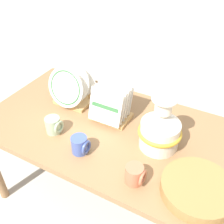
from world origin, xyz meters
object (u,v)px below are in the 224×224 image
at_px(ceramic_vase, 160,128).
at_px(wicker_charger_stack, 198,189).
at_px(mug_sage_glaze, 54,125).
at_px(mug_terracotta_glaze, 135,175).
at_px(dish_rack_round_plates, 72,89).
at_px(mug_cobalt_glaze, 80,145).
at_px(dish_rack_square_plates, 111,106).

distance_m(ceramic_vase, wicker_charger_stack, 0.33).
bearing_deg(mug_sage_glaze, mug_terracotta_glaze, -10.19).
bearing_deg(wicker_charger_stack, mug_terracotta_glaze, -164.22).
xyz_separation_m(dish_rack_round_plates, wicker_charger_stack, (0.85, -0.29, -0.08)).
bearing_deg(mug_terracotta_glaze, mug_sage_glaze, 169.81).
height_order(dish_rack_round_plates, mug_sage_glaze, dish_rack_round_plates).
bearing_deg(mug_sage_glaze, ceramic_vase, 17.72).
bearing_deg(mug_sage_glaze, wicker_charger_stack, -1.55).
distance_m(dish_rack_round_plates, mug_sage_glaze, 0.28).
xyz_separation_m(mug_sage_glaze, mug_cobalt_glaze, (0.21, -0.06, 0.00)).
distance_m(dish_rack_square_plates, mug_cobalt_glaze, 0.32).
relative_size(dish_rack_round_plates, dish_rack_square_plates, 1.20).
distance_m(mug_terracotta_glaze, mug_cobalt_glaze, 0.32).
xyz_separation_m(ceramic_vase, mug_sage_glaze, (-0.53, -0.17, -0.07)).
bearing_deg(mug_terracotta_glaze, wicker_charger_stack, 15.78).
relative_size(mug_terracotta_glaze, mug_cobalt_glaze, 1.00).
height_order(ceramic_vase, mug_terracotta_glaze, ceramic_vase).
bearing_deg(dish_rack_round_plates, ceramic_vase, -9.36).
height_order(dish_rack_square_plates, mug_terracotta_glaze, dish_rack_square_plates).
height_order(ceramic_vase, mug_sage_glaze, ceramic_vase).
height_order(ceramic_vase, dish_rack_round_plates, ceramic_vase).
bearing_deg(dish_rack_round_plates, mug_sage_glaze, -75.76).
distance_m(dish_rack_round_plates, mug_terracotta_glaze, 0.70).
xyz_separation_m(ceramic_vase, dish_rack_round_plates, (-0.60, 0.10, -0.02)).
relative_size(dish_rack_round_plates, wicker_charger_stack, 0.83).
height_order(mug_terracotta_glaze, mug_cobalt_glaze, same).
bearing_deg(mug_sage_glaze, dish_rack_square_plates, 50.37).
distance_m(wicker_charger_stack, mug_cobalt_glaze, 0.57).
bearing_deg(wicker_charger_stack, mug_cobalt_glaze, -176.46).
bearing_deg(wicker_charger_stack, ceramic_vase, 142.21).
xyz_separation_m(dish_rack_square_plates, mug_sage_glaze, (-0.21, -0.26, -0.03)).
height_order(dish_rack_round_plates, dish_rack_square_plates, dish_rack_round_plates).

